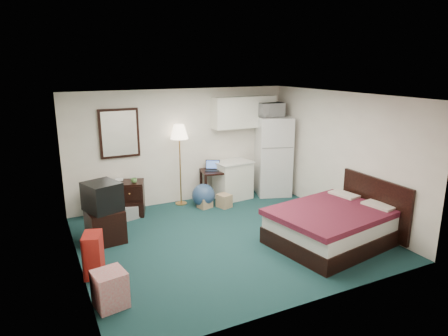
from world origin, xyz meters
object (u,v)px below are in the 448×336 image
dresser (118,199)px  floor_lamp (180,165)px  bed (331,227)px  desk (214,186)px  fridge (273,156)px  suitcase (93,255)px  tv_stand (105,225)px  kitchen_counter (233,180)px

dresser → floor_lamp: (1.38, 0.08, 0.53)m
bed → floor_lamp: bearing=108.6°
desk → fridge: 1.58m
fridge → suitcase: bearing=-136.2°
floor_lamp → tv_stand: size_ratio=2.81×
floor_lamp → suitcase: floor_lamp is taller
kitchen_counter → tv_stand: bearing=-166.5°
dresser → fridge: 3.65m
desk → kitchen_counter: 0.47m
fridge → suitcase: size_ratio=2.84×
floor_lamp → kitchen_counter: 1.31m
fridge → bed: size_ratio=0.96×
kitchen_counter → bed: (0.40, -2.90, -0.11)m
bed → kitchen_counter: bearing=88.5°
dresser → kitchen_counter: bearing=17.2°
floor_lamp → suitcase: 3.27m
desk → suitcase: size_ratio=1.09×
floor_lamp → suitcase: bearing=-133.4°
tv_stand → bed: bearing=-33.3°
floor_lamp → bed: (1.61, -3.04, -0.58)m
bed → suitcase: size_ratio=2.98×
suitcase → tv_stand: bearing=89.2°
floor_lamp → tv_stand: 2.29m
dresser → suitcase: size_ratio=1.60×
tv_stand → kitchen_counter: bearing=13.9°
suitcase → desk: bearing=54.1°
dresser → tv_stand: (-0.46, -1.14, -0.06)m
desk → dresser: bearing=-170.2°
dresser → bed: size_ratio=0.54×
desk → tv_stand: 2.82m
desk → suitcase: 3.70m
bed → tv_stand: (-3.45, 1.83, -0.02)m
desk → bed: 3.04m
floor_lamp → suitcase: (-2.21, -2.34, -0.56)m
dresser → fridge: fridge is taller
suitcase → fridge: bearing=42.5°
tv_stand → suitcase: (-0.37, -1.13, 0.03)m
dresser → kitchen_counter: size_ratio=1.23×
bed → desk: bearing=97.1°
desk → kitchen_counter: kitchen_counter is taller
dresser → desk: (2.13, -0.04, 0.00)m
kitchen_counter → fridge: (1.01, -0.11, 0.50)m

